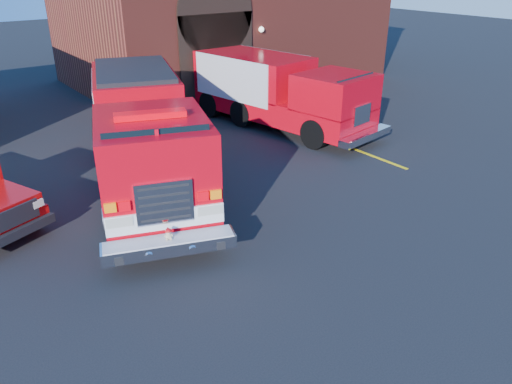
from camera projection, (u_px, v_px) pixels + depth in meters
ground at (228, 222)px, 12.63m from camera, size 100.00×100.00×0.00m
parking_stripe_near at (371, 155)px, 16.86m from camera, size 0.12×3.00×0.01m
parking_stripe_mid at (311, 133)px, 19.04m from camera, size 0.12×3.00×0.01m
parking_stripe_far at (264, 115)px, 21.22m from camera, size 0.12×3.00×0.01m
fire_engine at (144, 133)px, 14.27m from camera, size 5.75×9.91×2.95m
secondary_truck at (277, 90)px, 19.31m from camera, size 3.70×8.37×2.62m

